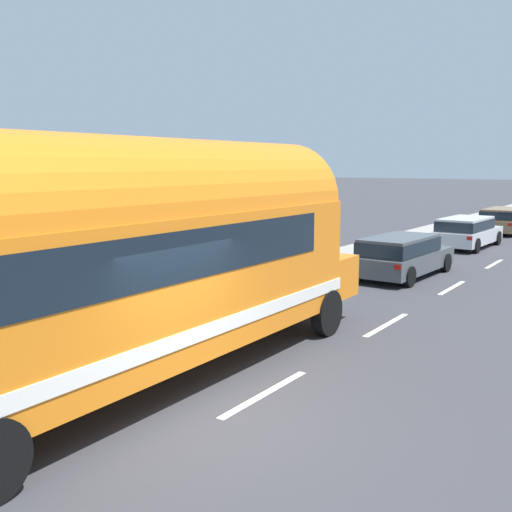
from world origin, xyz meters
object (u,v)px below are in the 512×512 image
at_px(painted_bus, 115,254).
at_px(car_lead, 402,254).
at_px(car_second, 467,230).
at_px(car_third, 504,219).

distance_m(painted_bus, car_lead, 12.40).
bearing_deg(car_lead, car_second, 91.27).
height_order(car_second, car_third, same).
bearing_deg(car_lead, painted_bus, -89.96).
distance_m(car_lead, car_second, 8.31).
bearing_deg(car_second, car_lead, -88.73).
relative_size(car_second, car_third, 1.01).
height_order(car_lead, car_third, same).
height_order(painted_bus, car_lead, painted_bus).
bearing_deg(painted_bus, car_second, 90.54).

